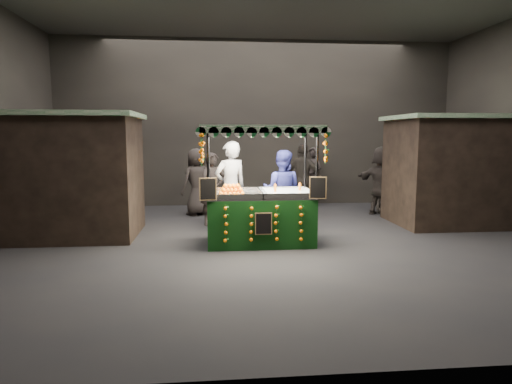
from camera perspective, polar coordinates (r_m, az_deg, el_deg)
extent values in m
plane|color=black|center=(9.04, 3.37, -6.40)|extent=(12.00, 12.00, 0.00)
cube|color=black|center=(13.75, 0.20, 8.78)|extent=(12.00, 0.10, 5.00)
cube|color=black|center=(3.94, 15.19, 12.38)|extent=(12.00, 0.10, 5.00)
cube|color=black|center=(10.18, -22.83, 1.71)|extent=(2.80, 2.00, 2.50)
cube|color=#10491E|center=(10.15, -23.19, 9.03)|extent=(3.00, 2.20, 0.10)
cube|color=black|center=(11.73, 23.97, 2.31)|extent=(2.80, 2.00, 2.50)
cube|color=#10491E|center=(11.71, 24.30, 8.66)|extent=(3.00, 2.20, 0.10)
cube|color=black|center=(8.83, 0.53, -3.61)|extent=(2.06, 1.12, 0.94)
cube|color=silver|center=(8.75, 0.53, -0.48)|extent=(2.06, 1.12, 0.04)
cylinder|color=black|center=(8.15, -6.08, 0.10)|extent=(0.05, 0.05, 2.25)
cylinder|color=black|center=(8.37, 7.75, 0.27)|extent=(0.05, 0.05, 2.25)
cylinder|color=black|center=(9.21, -6.02, 0.92)|extent=(0.05, 0.05, 2.25)
cylinder|color=black|center=(9.41, 6.27, 1.05)|extent=(0.05, 0.05, 2.25)
cube|color=#10491E|center=(8.67, 0.54, 8.25)|extent=(2.29, 1.36, 0.07)
cube|color=white|center=(8.82, 4.16, -0.07)|extent=(0.92, 1.01, 0.07)
cube|color=black|center=(8.09, -6.16, 0.38)|extent=(0.32, 0.09, 0.41)
cube|color=black|center=(8.32, 7.91, 0.54)|extent=(0.32, 0.09, 0.41)
cube|color=black|center=(8.24, 0.97, -4.07)|extent=(0.32, 0.02, 0.41)
imported|color=gray|center=(9.75, -3.28, 0.60)|extent=(0.86, 0.73, 2.01)
imported|color=navy|center=(9.92, 3.34, 0.14)|extent=(1.05, 0.93, 1.81)
imported|color=#292221|center=(10.63, -5.51, 0.37)|extent=(0.72, 0.57, 1.73)
imported|color=black|center=(12.48, 16.93, 0.93)|extent=(1.00, 1.02, 1.65)
imported|color=black|center=(11.80, 6.02, 1.54)|extent=(1.22, 0.93, 1.93)
imported|color=black|center=(13.26, 15.90, 1.14)|extent=(1.16, 1.07, 1.57)
imported|color=#2B2523|center=(12.06, -7.54, 1.31)|extent=(1.04, 0.98, 1.79)
imported|color=#2C2624|center=(12.39, 15.75, 1.39)|extent=(1.42, 1.73, 1.85)
imported|color=black|center=(13.67, 7.26, 1.99)|extent=(0.72, 0.78, 1.79)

